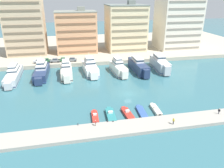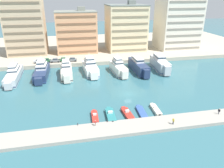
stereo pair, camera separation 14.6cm
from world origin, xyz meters
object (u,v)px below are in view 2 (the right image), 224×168
Objects in this scene: motorboat_red_far_left at (95,117)px; motorboat_blue_center_left at (142,113)px; motorboat_teal_left at (111,115)px; yacht_silver_far_left at (14,74)px; yacht_silver_mid_right at (160,64)px; pedestrian_mid_deck at (219,111)px; yacht_ivory_center at (118,68)px; pedestrian_near_edge at (173,121)px; car_silver_far_left at (39,61)px; yacht_navy_left at (42,71)px; car_grey_center at (72,59)px; car_grey_mid_left at (55,60)px; pedestrian_far_side at (95,122)px; car_green_left at (46,60)px; motorboat_red_mid_left at (127,114)px; yacht_white_center_left at (90,67)px; motorboat_cream_center at (156,110)px; yacht_navy_center_right at (139,66)px; car_green_center_left at (63,59)px; yacht_ivory_mid_left at (66,71)px.

motorboat_blue_center_left is (12.68, -0.14, -0.07)m from motorboat_red_far_left.
yacht_silver_far_left is at bearing 131.70° from motorboat_teal_left.
yacht_silver_mid_right reaches higher than motorboat_blue_center_left.
pedestrian_mid_deck is (-0.29, -39.33, -0.76)m from yacht_silver_mid_right.
yacht_ivory_center reaches higher than pedestrian_near_edge.
car_silver_far_left is (-31.23, 48.27, 2.32)m from motorboat_blue_center_left.
yacht_navy_left is 17.44m from car_grey_center.
car_grey_mid_left reaches higher than pedestrian_far_side.
car_grey_center is 2.44× the size of pedestrian_near_edge.
motorboat_blue_center_left is at bearing -60.00° from car_green_left.
motorboat_red_mid_left is (8.71, -0.06, -0.01)m from motorboat_red_far_left.
yacht_white_center_left is at bearing -61.25° from car_grey_center.
motorboat_cream_center is 1.69× the size of car_green_left.
car_silver_far_left is at bearing 119.50° from motorboat_red_mid_left.
yacht_white_center_left reaches higher than car_silver_far_left.
yacht_navy_left is 48.06m from motorboat_cream_center.
yacht_navy_center_right is 4.74× the size of car_grey_mid_left.
car_grey_mid_left reaches higher than motorboat_blue_center_left.
yacht_silver_far_left is 22.99m from car_green_center_left.
motorboat_teal_left is at bearing -71.99° from yacht_ivory_mid_left.
car_silver_far_left is 2.39× the size of pedestrian_near_edge.
car_grey_center reaches higher than pedestrian_far_side.
yacht_ivory_mid_left is 18.76m from car_silver_far_left.
motorboat_cream_center is at bearing -37.99° from yacht_silver_far_left.
motorboat_blue_center_left is 5.05× the size of pedestrian_far_side.
yacht_silver_far_left is 3.19× the size of motorboat_red_far_left.
car_silver_far_left is 55.82m from pedestrian_far_side.
yacht_navy_left is at bearing -79.57° from car_silver_far_left.
car_green_left is (10.81, 14.44, 0.73)m from yacht_silver_far_left.
motorboat_red_mid_left is 1.78× the size of car_green_left.
yacht_navy_center_right reaches higher than motorboat_red_mid_left.
car_grey_center is at bearing 109.19° from motorboat_blue_center_left.
car_silver_far_left is at bearing 122.90° from motorboat_blue_center_left.
yacht_white_center_left is 1.10× the size of yacht_ivory_center.
motorboat_teal_left is 6.65m from pedestrian_far_side.
motorboat_red_mid_left is at bearing -63.59° from car_green_left.
motorboat_red_mid_left is 23.76m from pedestrian_mid_deck.
yacht_ivory_center is 34.23m from motorboat_teal_left.
motorboat_teal_left is 4.94× the size of pedestrian_mid_deck.
yacht_white_center_left reaches higher than car_green_left.
yacht_ivory_center is 2.31× the size of motorboat_cream_center.
motorboat_blue_center_left is at bearing -1.12° from motorboat_red_mid_left.
car_green_left is 7.40m from car_green_center_left.
yacht_silver_mid_right is at bearing 2.81° from yacht_ivory_center.
car_green_left is (-47.42, 14.79, 0.12)m from yacht_silver_mid_right.
yacht_navy_left is 13.21m from car_green_left.
yacht_white_center_left is 11.41m from yacht_ivory_center.
motorboat_red_far_left is 12.68m from motorboat_blue_center_left.
motorboat_teal_left is 49.58m from car_green_center_left.
motorboat_red_far_left is at bearing -65.34° from yacht_navy_left.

